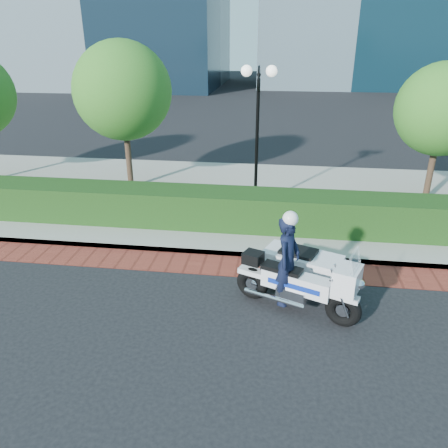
# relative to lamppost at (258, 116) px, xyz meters

# --- Properties ---
(ground) EXTENTS (120.00, 120.00, 0.00)m
(ground) POSITION_rel_lamppost_xyz_m (-1.00, -5.20, -2.96)
(ground) COLOR black
(ground) RESTS_ON ground
(brick_strip) EXTENTS (60.00, 1.00, 0.01)m
(brick_strip) POSITION_rel_lamppost_xyz_m (-1.00, -3.70, -2.95)
(brick_strip) COLOR maroon
(brick_strip) RESTS_ON ground
(sidewalk) EXTENTS (60.00, 8.00, 0.15)m
(sidewalk) POSITION_rel_lamppost_xyz_m (-1.00, 0.80, -2.88)
(sidewalk) COLOR gray
(sidewalk) RESTS_ON ground
(hedge_main) EXTENTS (18.00, 1.20, 1.00)m
(hedge_main) POSITION_rel_lamppost_xyz_m (-1.00, -1.60, -2.31)
(hedge_main) COLOR black
(hedge_main) RESTS_ON sidewalk
(lamppost) EXTENTS (1.02, 0.70, 4.21)m
(lamppost) POSITION_rel_lamppost_xyz_m (0.00, 0.00, 0.00)
(lamppost) COLOR black
(lamppost) RESTS_ON sidewalk
(tree_b) EXTENTS (3.20, 3.20, 4.89)m
(tree_b) POSITION_rel_lamppost_xyz_m (-4.50, 1.30, 0.48)
(tree_b) COLOR #332319
(tree_b) RESTS_ON sidewalk
(tree_c) EXTENTS (2.80, 2.80, 4.30)m
(tree_c) POSITION_rel_lamppost_xyz_m (5.50, 1.30, 0.09)
(tree_c) COLOR #332319
(tree_c) RESTS_ON sidewalk
(police_motorcycle) EXTENTS (2.52, 2.33, 2.13)m
(police_motorcycle) POSITION_rel_lamppost_xyz_m (1.21, -4.97, -2.23)
(police_motorcycle) COLOR black
(police_motorcycle) RESTS_ON ground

